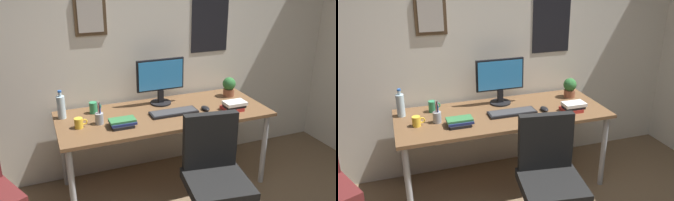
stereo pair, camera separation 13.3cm
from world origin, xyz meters
TOP-DOWN VIEW (x-y plane):
  - wall_back at (-0.00, 2.15)m, footprint 4.40×0.10m
  - desk at (0.06, 1.69)m, footprint 1.89×0.76m
  - office_chair at (0.18, 0.96)m, footprint 0.57×0.57m
  - monitor at (0.11, 1.91)m, footprint 0.46×0.20m
  - keyboard at (0.13, 1.63)m, footprint 0.43×0.15m
  - computer_mouse at (0.43, 1.60)m, footprint 0.06×0.11m
  - water_bottle at (-0.81, 1.89)m, footprint 0.07×0.07m
  - coffee_mug_near at (-0.70, 1.63)m, footprint 0.11×0.07m
  - coffee_mug_far at (-0.53, 1.90)m, footprint 0.11×0.07m
  - potted_plant at (0.82, 1.86)m, footprint 0.13×0.13m
  - pen_cup at (-0.53, 1.65)m, footprint 0.07×0.07m
  - book_stack_left at (0.67, 1.51)m, footprint 0.21×0.15m
  - book_stack_right at (-0.37, 1.54)m, footprint 0.22×0.17m

SIDE VIEW (x-z plane):
  - office_chair at x=0.18m, z-range 0.05..1.00m
  - desk at x=0.06m, z-range 0.30..1.04m
  - keyboard at x=0.13m, z-range 0.74..0.77m
  - computer_mouse at x=0.43m, z-range 0.74..0.78m
  - book_stack_right at x=-0.37m, z-range 0.74..0.80m
  - book_stack_left at x=0.67m, z-range 0.74..0.82m
  - coffee_mug_near at x=-0.70m, z-range 0.74..0.83m
  - coffee_mug_far at x=-0.53m, z-range 0.74..0.84m
  - pen_cup at x=-0.53m, z-range 0.69..0.89m
  - potted_plant at x=0.82m, z-range 0.75..0.94m
  - water_bottle at x=-0.81m, z-range 0.72..0.97m
  - monitor at x=0.11m, z-range 0.76..1.20m
  - wall_back at x=0.00m, z-range 0.00..2.60m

